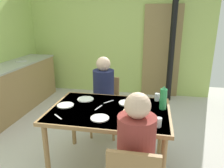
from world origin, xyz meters
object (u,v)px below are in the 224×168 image
person_far_diner (103,87)px  person_near_diner (136,144)px  dining_table (109,115)px  serving_bowl_center (130,123)px  water_bottle_green_near (163,98)px  chair_far_diner (106,102)px  kitchen_counter (13,88)px

person_far_diner → person_near_diner: bearing=113.3°
dining_table → serving_bowl_center: (0.27, -0.33, 0.10)m
person_near_diner → person_far_diner: same height
person_far_diner → water_bottle_green_near: size_ratio=2.86×
chair_far_diner → water_bottle_green_near: size_ratio=3.23×
person_near_diner → serving_bowl_center: bearing=104.3°
chair_far_diner → water_bottle_green_near: (0.81, -0.69, 0.38)m
water_bottle_green_near → serving_bowl_center: (-0.32, -0.45, -0.10)m
person_far_diner → serving_bowl_center: (0.49, -1.00, 0.00)m
person_far_diner → serving_bowl_center: bearing=116.2°
dining_table → serving_bowl_center: size_ratio=7.85×
kitchen_counter → person_near_diner: 3.19m
kitchen_counter → person_far_diner: 2.03m
kitchen_counter → dining_table: bearing=-31.2°
chair_far_diner → person_near_diner: bearing=111.4°
kitchen_counter → dining_table: size_ratio=1.74×
serving_bowl_center → water_bottle_green_near: bearing=54.7°
person_far_diner → serving_bowl_center: size_ratio=4.53×
kitchen_counter → dining_table: kitchen_counter is taller
kitchen_counter → serving_bowl_center: bearing=-34.0°
kitchen_counter → serving_bowl_center: 2.91m
person_near_diner → serving_bowl_center: (-0.09, 0.35, 0.00)m
person_near_diner → water_bottle_green_near: person_near_diner is taller
kitchen_counter → chair_far_diner: (1.90, -0.48, 0.05)m
kitchen_counter → chair_far_diner: bearing=-14.1°
kitchen_counter → water_bottle_green_near: 2.99m
kitchen_counter → person_far_diner: size_ratio=3.01×
chair_far_diner → serving_bowl_center: (0.49, -1.14, 0.29)m
chair_far_diner → person_far_diner: (-0.00, -0.14, 0.28)m
chair_far_diner → dining_table: bearing=105.6°
person_far_diner → dining_table: bearing=108.6°
chair_far_diner → person_far_diner: bearing=90.0°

